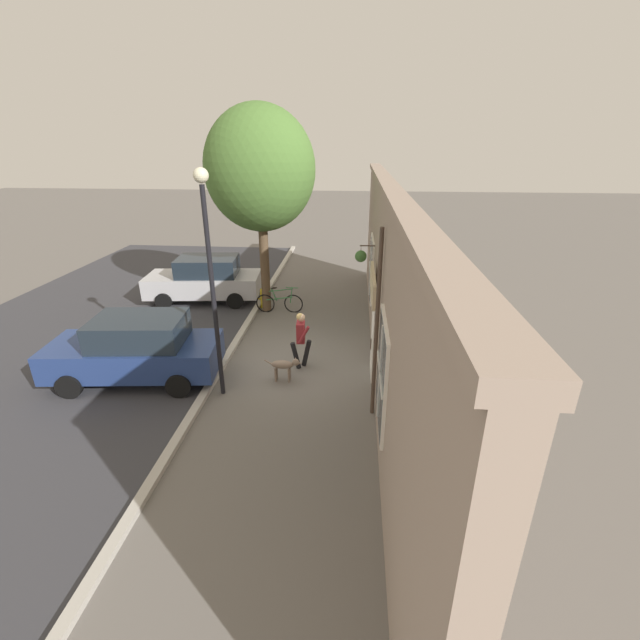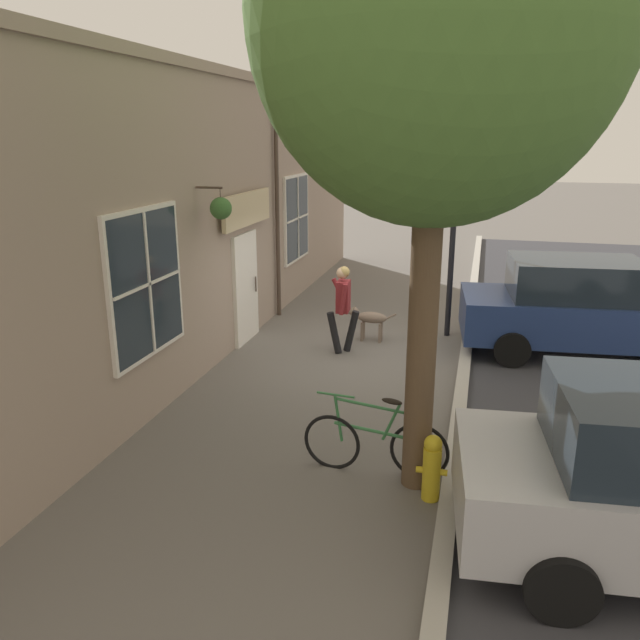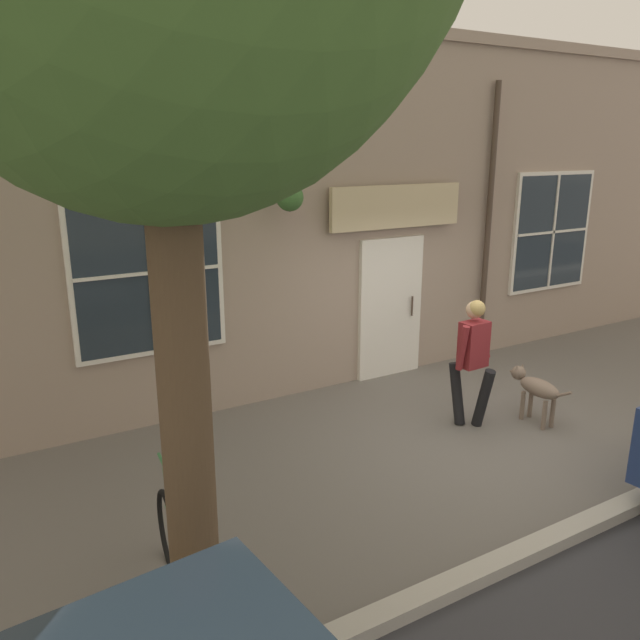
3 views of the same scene
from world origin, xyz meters
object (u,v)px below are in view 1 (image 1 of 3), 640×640
object	(u,v)px
parked_car_mid_block	(136,349)
fire_hydrant	(263,298)
parked_car_nearest_curb	(205,279)
street_tree_by_curb	(259,172)
leaning_bicycle	(279,302)
dog_on_leash	(285,365)
street_lamp	(209,259)
pedestrian_walking	(301,336)

from	to	relation	value
parked_car_mid_block	fire_hydrant	xyz separation A→B (m)	(-2.16, -5.46, -0.48)
parked_car_nearest_curb	parked_car_mid_block	xyz separation A→B (m)	(-0.21, 6.01, 0.00)
parked_car_nearest_curb	street_tree_by_curb	bearing A→B (deg)	160.60
leaning_bicycle	fire_hydrant	distance (m)	0.81
dog_on_leash	street_lamp	world-z (taller)	street_lamp
leaning_bicycle	fire_hydrant	size ratio (longest dim) A/B	2.27
street_tree_by_curb	street_lamp	world-z (taller)	street_tree_by_curb
dog_on_leash	street_tree_by_curb	world-z (taller)	street_tree_by_curb
parked_car_nearest_curb	leaning_bicycle	bearing A→B (deg)	162.62
dog_on_leash	parked_car_nearest_curb	xyz separation A→B (m)	(4.04, -5.79, 0.42)
pedestrian_walking	leaning_bicycle	xyz separation A→B (m)	(1.31, -4.05, -0.58)
leaning_bicycle	street_lamp	size ratio (longest dim) A/B	0.33
pedestrian_walking	parked_car_nearest_curb	bearing A→B (deg)	-48.84
pedestrian_walking	leaning_bicycle	world-z (taller)	pedestrian_walking
parked_car_mid_block	leaning_bicycle	bearing A→B (deg)	-119.55
street_tree_by_curb	fire_hydrant	bearing A→B (deg)	-63.44
dog_on_leash	parked_car_mid_block	bearing A→B (deg)	3.40
leaning_bicycle	parked_car_mid_block	xyz separation A→B (m)	(2.86, 5.05, 0.50)
street_lamp	fire_hydrant	size ratio (longest dim) A/B	6.97
leaning_bicycle	dog_on_leash	bearing A→B (deg)	101.29
leaning_bicycle	street_lamp	bearing A→B (deg)	84.90
street_tree_by_curb	parked_car_nearest_curb	world-z (taller)	street_tree_by_curb
dog_on_leash	street_tree_by_curb	distance (m)	6.77
leaning_bicycle	fire_hydrant	world-z (taller)	leaning_bicycle
parked_car_nearest_curb	fire_hydrant	bearing A→B (deg)	166.85
pedestrian_walking	street_lamp	size ratio (longest dim) A/B	0.30
dog_on_leash	street_lamp	bearing A→B (deg)	26.46
street_tree_by_curb	street_lamp	size ratio (longest dim) A/B	1.31
pedestrian_walking	parked_car_nearest_curb	xyz separation A→B (m)	(4.38, -5.01, -0.08)
parked_car_mid_block	street_lamp	world-z (taller)	street_lamp
pedestrian_walking	parked_car_nearest_curb	distance (m)	6.65
pedestrian_walking	street_lamp	xyz separation A→B (m)	(1.80, 1.50, 2.50)
parked_car_mid_block	street_lamp	size ratio (longest dim) A/B	0.83
street_tree_by_curb	pedestrian_walking	bearing A→B (deg)	114.07
dog_on_leash	street_tree_by_curb	bearing A→B (deg)	-73.00
street_tree_by_curb	fire_hydrant	size ratio (longest dim) A/B	9.10
street_tree_by_curb	fire_hydrant	world-z (taller)	street_tree_by_curb
parked_car_nearest_curb	fire_hydrant	world-z (taller)	parked_car_nearest_curb
street_lamp	dog_on_leash	bearing A→B (deg)	-153.54
street_tree_by_curb	fire_hydrant	distance (m)	4.51
dog_on_leash	leaning_bicycle	distance (m)	4.92
street_lamp	fire_hydrant	bearing A→B (deg)	-88.01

